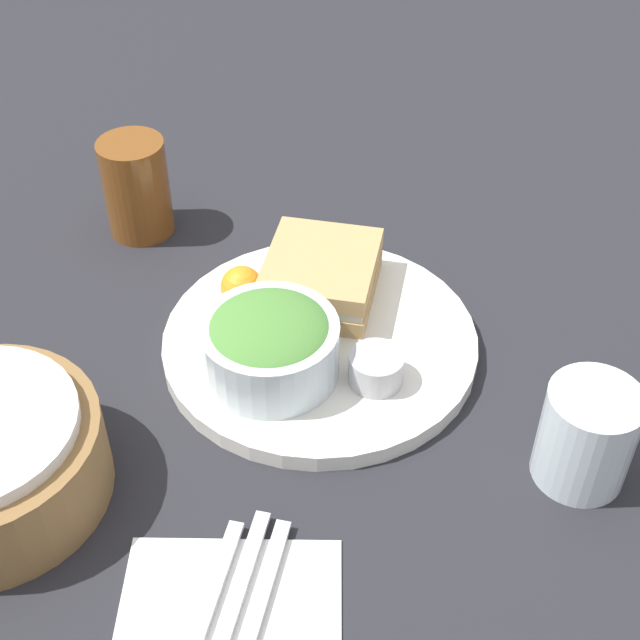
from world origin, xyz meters
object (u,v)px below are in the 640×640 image
at_px(plate, 320,342).
at_px(knife, 228,621).
at_px(fork, 252,626).
at_px(sandwich, 316,276).
at_px(dressing_cup, 376,369).
at_px(spoon, 204,616).
at_px(drink_glass, 136,187).
at_px(water_glass, 587,436).
at_px(salad_bowl, 270,343).

xyz_separation_m(plate, knife, (-0.29, 0.06, -0.00)).
bearing_deg(fork, sandwich, -174.33).
xyz_separation_m(dressing_cup, knife, (-0.23, 0.11, -0.03)).
bearing_deg(fork, dressing_cup, 170.05).
distance_m(sandwich, spoon, 0.36).
height_order(plate, drink_glass, drink_glass).
bearing_deg(sandwich, water_glass, -133.07).
distance_m(plate, spoon, 0.30).
xyz_separation_m(salad_bowl, dressing_cup, (-0.01, -0.09, -0.02)).
xyz_separation_m(salad_bowl, spoon, (-0.24, 0.04, -0.05)).
xyz_separation_m(dressing_cup, spoon, (-0.23, 0.13, -0.03)).
bearing_deg(knife, sandwich, -177.19).
distance_m(plate, fork, 0.30).
bearing_deg(salad_bowl, spoon, 171.62).
bearing_deg(dressing_cup, fork, 158.10).
bearing_deg(drink_glass, salad_bowl, -146.51).
bearing_deg(water_glass, plate, 56.24).
bearing_deg(drink_glass, sandwich, -123.46).
distance_m(knife, water_glass, 0.32).
distance_m(plate, knife, 0.30).
height_order(fork, spoon, same).
distance_m(plate, sandwich, 0.07).
bearing_deg(fork, drink_glass, -149.99).
xyz_separation_m(dressing_cup, drink_glass, (0.25, 0.25, 0.02)).
bearing_deg(knife, spoon, -90.00).
relative_size(plate, dressing_cup, 6.05).
distance_m(drink_glass, fork, 0.52).
relative_size(fork, water_glass, 2.00).
bearing_deg(fork, spoon, -90.00).
height_order(drink_glass, knife, drink_glass).
bearing_deg(plate, water_glass, -123.76).
height_order(salad_bowl, knife, salad_bowl).
bearing_deg(salad_bowl, plate, -42.71).
xyz_separation_m(knife, water_glass, (0.15, -0.28, 0.04)).
height_order(drink_glass, spoon, drink_glass).
xyz_separation_m(plate, dressing_cup, (-0.06, -0.05, 0.02)).
bearing_deg(dressing_cup, plate, 41.04).
xyz_separation_m(drink_glass, water_glass, (-0.34, -0.42, -0.01)).
distance_m(plate, drink_glass, 0.29).
bearing_deg(water_glass, salad_bowl, 69.44).
distance_m(plate, salad_bowl, 0.08).
distance_m(salad_bowl, fork, 0.25).
bearing_deg(plate, spoon, 164.60).
bearing_deg(spoon, dressing_cup, 162.32).
height_order(sandwich, dressing_cup, sandwich).
bearing_deg(salad_bowl, dressing_cup, -96.69).
bearing_deg(plate, salad_bowl, 137.29).
bearing_deg(knife, dressing_cup, 166.12).
height_order(sandwich, spoon, sandwich).
relative_size(salad_bowl, drink_glass, 1.13).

